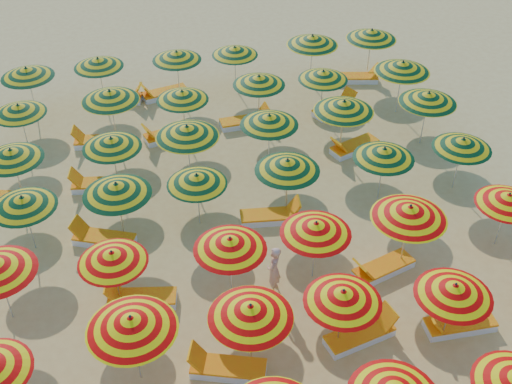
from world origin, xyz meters
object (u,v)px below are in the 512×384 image
Objects in this scene: umbrella_31 at (112,143)px; umbrella_43 at (98,62)px; umbrella_26 at (197,179)px; lounger_22 at (164,93)px; umbrella_23 at (508,199)px; lounger_20 at (335,108)px; umbrella_20 at (230,244)px; lounger_8 at (458,324)px; umbrella_28 at (384,153)px; umbrella_41 at (403,67)px; lounger_21 at (120,97)px; lounger_10 at (140,298)px; umbrella_27 at (287,165)px; lounger_15 at (99,185)px; lounger_23 at (357,78)px; umbrella_38 at (182,95)px; umbrella_21 at (316,228)px; lounger_17 at (99,141)px; lounger_18 at (168,135)px; umbrella_16 at (454,290)px; umbrella_24 at (23,202)px; umbrella_25 at (117,189)px; umbrella_45 at (235,51)px; umbrella_39 at (259,80)px; umbrella_42 at (27,72)px; umbrella_44 at (177,56)px; umbrella_30 at (11,154)px; umbrella_34 at (344,106)px; lounger_16 at (353,147)px; umbrella_13 at (131,323)px; umbrella_37 at (110,96)px; lounger_11 at (382,268)px; umbrella_46 at (312,40)px; lounger_7 at (361,334)px; umbrella_19 at (112,257)px; lounger_6 at (226,368)px; umbrella_22 at (410,212)px; umbrella_15 at (343,296)px; lounger_19 at (245,121)px; umbrella_14 at (251,311)px; umbrella_47 at (372,34)px; lounger_12 at (103,239)px; lounger_14 at (3,199)px; umbrella_40 at (323,75)px; umbrella_32 at (187,131)px; umbrella_36 at (19,109)px; umbrella_35 at (428,98)px.

umbrella_31 is 1.13× the size of umbrella_43.
umbrella_26 is 1.18× the size of lounger_22.
lounger_20 is at bearing 105.43° from umbrella_23.
lounger_8 is (5.12, -2.35, -1.54)m from umbrella_20.
umbrella_31 reaches higher than lounger_22.
umbrella_23 is 0.91× the size of umbrella_28.
umbrella_41 is 10.42m from lounger_21.
umbrella_43 is 1.07× the size of lounger_10.
umbrella_27 is 1.26× the size of lounger_15.
lounger_22 and lounger_23 have the same top height.
umbrella_21 is at bearing -72.11° from umbrella_38.
lounger_18 is (2.34, -0.09, 0.00)m from lounger_17.
lounger_15 is (-7.84, 7.73, -1.51)m from umbrella_16.
umbrella_25 is at bearing -2.30° from umbrella_24.
lounger_10 is at bearing -113.28° from umbrella_45.
umbrella_39 is 8.12m from umbrella_42.
umbrella_44 is 2.19m from umbrella_45.
umbrella_34 is (10.16, 0.32, 0.13)m from umbrella_30.
lounger_16 is at bearing 60.71° from umbrella_21.
umbrella_13 is 9.88m from umbrella_37.
lounger_11 is at bearing -23.56° from umbrella_25.
umbrella_46 is (5.10, 10.30, 0.14)m from umbrella_20.
umbrella_41 is at bearing 50.11° from lounger_7.
umbrella_19 is 5.15m from lounger_15.
lounger_6 is at bearing -101.91° from umbrella_45.
umbrella_22 is 1.32× the size of lounger_8.
lounger_8 is at bearing 100.27° from lounger_22.
lounger_18 and lounger_22 have the same top height.
umbrella_16 is 1.24× the size of lounger_6.
umbrella_26 is at bearing 150.34° from umbrella_22.
umbrella_41 is at bearing 60.78° from umbrella_15.
lounger_20 is (10.70, -2.12, -1.58)m from umbrella_42.
umbrella_13 is at bearing -121.42° from umbrella_46.
lounger_19 is at bearing -56.95° from lounger_16.
umbrella_22 is 10.76m from umbrella_45.
umbrella_14 reaches higher than lounger_23.
umbrella_47 reaches higher than lounger_12.
umbrella_40 is at bearing -148.34° from lounger_14.
umbrella_46 is (7.96, -0.21, 0.17)m from umbrella_43.
lounger_16 is (7.78, 2.77, -1.59)m from umbrella_25.
lounger_12 is at bearing -139.35° from umbrella_32.
umbrella_34 is 8.93m from lounger_10.
umbrella_26 is (-2.59, 2.77, -0.10)m from umbrella_21.
umbrella_41 is 3.55m from lounger_16.
umbrella_36 is 3.72m from umbrella_43.
lounger_17 is (-10.61, -2.69, -1.67)m from umbrella_47.
umbrella_38 is 1.22× the size of lounger_18.
umbrella_13 is 12.58m from umbrella_42.
umbrella_41 is at bearing 43.81° from umbrella_13.
umbrella_26 is 0.91× the size of umbrella_35.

